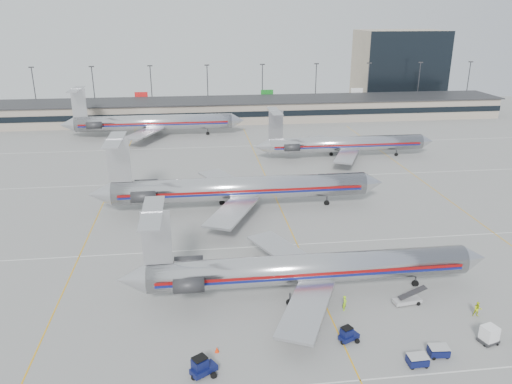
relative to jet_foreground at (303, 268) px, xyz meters
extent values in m
plane|color=gray|center=(2.10, 2.95, -3.30)|extent=(260.00, 260.00, 0.00)
cube|color=silver|center=(2.10, 12.95, -3.29)|extent=(160.00, 0.15, 0.02)
cube|color=gray|center=(2.10, 100.95, -0.30)|extent=(160.00, 16.00, 6.00)
cube|color=black|center=(2.10, 92.85, -0.10)|extent=(160.00, 0.20, 1.60)
cube|color=#2D2D30|center=(2.10, 100.95, 2.80)|extent=(162.00, 17.00, 0.30)
cylinder|color=#38383D|center=(-60.90, 114.95, 4.20)|extent=(0.30, 0.30, 15.00)
cube|color=#2D2D30|center=(-60.90, 114.95, 11.80)|extent=(1.60, 0.40, 0.35)
cylinder|color=#38383D|center=(-42.90, 114.95, 4.20)|extent=(0.30, 0.30, 15.00)
cube|color=#2D2D30|center=(-42.90, 114.95, 11.80)|extent=(1.60, 0.40, 0.35)
cylinder|color=#38383D|center=(-24.90, 114.95, 4.20)|extent=(0.30, 0.30, 15.00)
cube|color=#2D2D30|center=(-24.90, 114.95, 11.80)|extent=(1.60, 0.40, 0.35)
cylinder|color=#38383D|center=(-6.90, 114.95, 4.20)|extent=(0.30, 0.30, 15.00)
cube|color=#2D2D30|center=(-6.90, 114.95, 11.80)|extent=(1.60, 0.40, 0.35)
cylinder|color=#38383D|center=(11.10, 114.95, 4.20)|extent=(0.30, 0.30, 15.00)
cube|color=#2D2D30|center=(11.10, 114.95, 11.80)|extent=(1.60, 0.40, 0.35)
cylinder|color=#38383D|center=(29.10, 114.95, 4.20)|extent=(0.30, 0.30, 15.00)
cube|color=#2D2D30|center=(29.10, 114.95, 11.80)|extent=(1.60, 0.40, 0.35)
cylinder|color=#38383D|center=(47.10, 114.95, 4.20)|extent=(0.30, 0.30, 15.00)
cube|color=#2D2D30|center=(47.10, 114.95, 11.80)|extent=(1.60, 0.40, 0.35)
cylinder|color=#38383D|center=(65.10, 114.95, 4.20)|extent=(0.30, 0.30, 15.00)
cube|color=#2D2D30|center=(65.10, 114.95, 11.80)|extent=(1.60, 0.40, 0.35)
cylinder|color=#38383D|center=(83.10, 114.95, 4.20)|extent=(0.30, 0.30, 15.00)
cube|color=#2D2D30|center=(83.10, 114.95, 11.80)|extent=(1.60, 0.40, 0.35)
cube|color=tan|center=(64.10, 130.95, 9.20)|extent=(30.00, 20.00, 25.00)
cylinder|color=silver|center=(0.92, 0.00, -0.05)|extent=(37.14, 3.44, 3.44)
cone|color=silver|center=(20.97, 0.00, -0.05)|extent=(2.97, 3.44, 3.44)
cone|color=silver|center=(-19.32, 0.00, -0.05)|extent=(3.34, 3.44, 3.44)
cube|color=maroon|center=(0.92, -1.72, 0.09)|extent=(35.28, 0.05, 0.32)
cube|color=navy|center=(0.92, -1.72, -0.28)|extent=(35.28, 0.05, 0.26)
cube|color=silver|center=(-0.94, 6.50, -0.98)|extent=(8.63, 12.59, 0.30)
cube|color=silver|center=(-0.94, -6.50, -0.98)|extent=(8.63, 12.59, 0.30)
cube|color=silver|center=(-16.26, 0.00, 4.82)|extent=(3.16, 0.23, 6.31)
cube|color=silver|center=(-16.54, 0.00, 7.79)|extent=(2.23, 9.75, 0.17)
cylinder|color=#2D2D30|center=(-13.01, 2.65, 0.23)|extent=(3.34, 1.58, 1.58)
cylinder|color=#2D2D30|center=(-13.01, -2.64, 0.23)|extent=(3.34, 1.58, 1.58)
cylinder|color=#2D2D30|center=(13.91, 0.00, -2.53)|extent=(0.19, 0.19, 1.53)
cylinder|color=#2D2D30|center=(-1.87, -2.22, -2.53)|extent=(0.19, 0.19, 1.53)
cylinder|color=#2D2D30|center=(-1.87, 2.23, -2.53)|extent=(0.19, 0.19, 1.53)
cylinder|color=black|center=(13.91, 0.00, -2.98)|extent=(0.84, 0.28, 0.84)
cylinder|color=silver|center=(-4.41, 27.51, 0.36)|extent=(41.79, 3.87, 3.87)
cone|color=silver|center=(18.16, 27.51, 0.36)|extent=(3.34, 3.87, 3.87)
cone|color=silver|center=(-27.18, 27.51, 0.36)|extent=(3.76, 3.87, 3.87)
cube|color=maroon|center=(-4.41, 25.56, 0.51)|extent=(39.70, 0.05, 0.37)
cube|color=navy|center=(-4.41, 25.56, 0.10)|extent=(39.70, 0.05, 0.29)
cube|color=silver|center=(-6.50, 34.82, -0.69)|extent=(9.72, 14.16, 0.33)
cube|color=silver|center=(-6.50, 20.19, -0.69)|extent=(9.72, 14.16, 0.33)
cube|color=silver|center=(-23.74, 27.51, 5.84)|extent=(3.55, 0.26, 7.10)
cube|color=silver|center=(-24.05, 27.51, 9.19)|extent=(2.51, 10.97, 0.19)
cylinder|color=#2D2D30|center=(-20.08, 30.48, 0.67)|extent=(3.76, 1.78, 1.78)
cylinder|color=#2D2D30|center=(-20.08, 24.53, 0.67)|extent=(3.76, 1.78, 1.78)
cylinder|color=#2D2D30|center=(10.22, 27.51, -2.44)|extent=(0.21, 0.21, 1.72)
cylinder|color=#2D2D30|center=(-7.54, 25.00, -2.44)|extent=(0.21, 0.21, 1.72)
cylinder|color=#2D2D30|center=(-7.54, 30.01, -2.44)|extent=(0.21, 0.21, 1.72)
cylinder|color=black|center=(10.22, 27.51, -2.93)|extent=(0.94, 0.31, 0.94)
cylinder|color=silver|center=(22.03, 55.64, -0.08)|extent=(35.01, 3.41, 3.41)
cone|color=silver|center=(41.01, 55.64, -0.08)|extent=(2.95, 3.41, 3.41)
cone|color=silver|center=(2.86, 55.64, -0.08)|extent=(3.32, 3.41, 3.41)
cube|color=maroon|center=(22.03, 53.93, 0.06)|extent=(33.26, 0.05, 0.32)
cube|color=navy|center=(22.03, 53.93, -0.31)|extent=(33.26, 0.05, 0.26)
cube|color=silver|center=(20.18, 62.09, -1.00)|extent=(8.57, 12.49, 0.29)
cube|color=silver|center=(20.18, 49.19, -1.00)|extent=(8.57, 12.49, 0.29)
cube|color=silver|center=(5.90, 55.64, 4.76)|extent=(3.13, 0.23, 6.27)
cube|color=silver|center=(5.63, 55.64, 7.71)|extent=(2.21, 9.67, 0.17)
cylinder|color=#2D2D30|center=(9.13, 58.27, 0.20)|extent=(3.32, 1.57, 1.57)
cylinder|color=#2D2D30|center=(9.13, 53.02, 0.20)|extent=(3.32, 1.57, 1.57)
cylinder|color=#2D2D30|center=(34.00, 55.64, -2.54)|extent=(0.18, 0.18, 1.52)
cylinder|color=#2D2D30|center=(19.26, 53.43, -2.54)|extent=(0.18, 0.18, 1.52)
cylinder|color=#2D2D30|center=(19.26, 57.85, -2.54)|extent=(0.18, 0.18, 1.52)
cylinder|color=black|center=(34.00, 55.64, -2.98)|extent=(0.83, 0.28, 0.83)
cylinder|color=silver|center=(-22.07, 82.00, 0.43)|extent=(40.51, 3.94, 3.94)
cone|color=silver|center=(-0.11, 82.00, 0.43)|extent=(3.41, 3.94, 3.94)
cone|color=silver|center=(-44.25, 82.00, 0.43)|extent=(3.84, 3.94, 3.94)
cube|color=maroon|center=(-22.07, 80.02, 0.59)|extent=(38.49, 0.05, 0.37)
cube|color=navy|center=(-22.07, 80.02, 0.16)|extent=(38.49, 0.05, 0.30)
cube|color=silver|center=(-24.21, 89.46, -0.63)|extent=(9.92, 14.45, 0.34)
cube|color=silver|center=(-24.21, 74.54, -0.63)|extent=(9.92, 14.45, 0.34)
cube|color=silver|center=(-40.73, 82.00, 6.03)|extent=(3.62, 0.27, 7.25)
cube|color=silver|center=(-41.05, 82.00, 9.44)|extent=(2.56, 11.19, 0.19)
cylinder|color=#2D2D30|center=(-37.00, 85.04, 0.75)|extent=(3.84, 1.81, 1.81)
cylinder|color=#2D2D30|center=(-37.00, 78.96, 0.75)|extent=(3.84, 1.81, 1.81)
cylinder|color=#2D2D30|center=(-8.21, 82.00, -2.42)|extent=(0.21, 0.21, 1.76)
cylinder|color=#2D2D30|center=(-25.27, 79.44, -2.42)|extent=(0.21, 0.21, 1.76)
cylinder|color=#2D2D30|center=(-25.27, 84.56, -2.42)|extent=(0.21, 0.21, 1.76)
cylinder|color=black|center=(-8.21, 82.00, -2.93)|extent=(0.96, 0.32, 0.96)
cube|color=#0B113E|center=(-11.78, -12.60, -2.70)|extent=(2.65, 2.27, 0.54)
cube|color=#0B113E|center=(-12.10, -12.60, -2.05)|extent=(1.68, 1.61, 0.98)
cube|color=black|center=(-12.10, -12.60, -1.40)|extent=(1.60, 1.53, 0.09)
cylinder|color=black|center=(-10.91, -12.06, -3.00)|extent=(0.61, 0.20, 0.61)
cylinder|color=black|center=(-10.91, -13.14, -3.00)|extent=(0.61, 0.20, 0.61)
cylinder|color=black|center=(-12.64, -12.06, -3.00)|extent=(0.61, 0.20, 0.61)
cylinder|color=black|center=(-12.64, -13.14, -3.00)|extent=(0.61, 0.20, 0.61)
cube|color=#0B113E|center=(2.78, -9.43, -2.80)|extent=(2.25, 1.76, 0.46)
cube|color=#0B113E|center=(2.50, -9.43, -2.25)|extent=(1.38, 1.29, 0.82)
cube|color=black|center=(2.50, -9.43, -1.70)|extent=(1.32, 1.23, 0.07)
cylinder|color=black|center=(3.51, -8.97, -3.04)|extent=(0.51, 0.16, 0.51)
cylinder|color=black|center=(3.51, -9.88, -3.04)|extent=(0.51, 0.16, 0.51)
cylinder|color=black|center=(2.05, -8.97, -3.04)|extent=(0.51, 0.16, 0.51)
cylinder|color=black|center=(2.05, -9.88, -3.04)|extent=(0.51, 0.16, 0.51)
cube|color=#0B113E|center=(8.03, -13.74, -2.76)|extent=(1.88, 1.31, 0.68)
cube|color=#A0A0A0|center=(8.03, -13.74, -2.28)|extent=(1.88, 1.31, 0.06)
cylinder|color=black|center=(8.71, -13.20, -3.12)|extent=(0.35, 0.14, 0.35)
cylinder|color=black|center=(8.71, -14.27, -3.12)|extent=(0.35, 0.14, 0.35)
cylinder|color=black|center=(7.35, -13.20, -3.12)|extent=(0.35, 0.14, 0.35)
cylinder|color=black|center=(7.35, -14.27, -3.12)|extent=(0.35, 0.14, 0.35)
cube|color=#0B113E|center=(10.60, -12.71, -2.76)|extent=(1.95, 1.41, 0.68)
cube|color=#A0A0A0|center=(10.60, -12.71, -2.27)|extent=(1.95, 1.41, 0.06)
cylinder|color=black|center=(11.28, -12.17, -3.12)|extent=(0.35, 0.14, 0.35)
cylinder|color=black|center=(11.28, -13.25, -3.12)|extent=(0.35, 0.14, 0.35)
cylinder|color=black|center=(9.92, -12.17, -3.12)|extent=(0.35, 0.14, 0.35)
cylinder|color=black|center=(9.92, -13.25, -3.12)|extent=(0.35, 0.14, 0.35)
cube|color=#2D2D30|center=(16.52, -11.37, -3.06)|extent=(2.07, 1.88, 0.29)
cube|color=white|center=(16.52, -11.37, -2.20)|extent=(1.77, 1.70, 1.44)
cylinder|color=black|center=(17.19, -10.79, -3.18)|extent=(0.23, 0.12, 0.23)
cylinder|color=black|center=(17.19, -11.95, -3.18)|extent=(0.23, 0.12, 0.23)
cylinder|color=black|center=(15.85, -10.79, -3.18)|extent=(0.23, 0.12, 0.23)
cylinder|color=black|center=(15.85, -11.95, -3.18)|extent=(0.23, 0.12, 0.23)
cube|color=#A0A0A0|center=(11.34, -3.65, -2.90)|extent=(3.29, 1.54, 0.44)
cube|color=#2D2D30|center=(11.87, -3.65, -1.89)|extent=(3.29, 1.19, 1.14)
cylinder|color=black|center=(12.48, -3.17, -3.08)|extent=(0.44, 0.14, 0.44)
cylinder|color=black|center=(12.48, -4.14, -3.08)|extent=(0.44, 0.14, 0.44)
cylinder|color=black|center=(10.19, -3.17, -3.08)|extent=(0.44, 0.14, 0.44)
cylinder|color=black|center=(10.19, -4.14, -3.08)|extent=(0.44, 0.14, 0.44)
imported|color=#98DD14|center=(3.94, -3.98, -2.41)|extent=(0.71, 0.78, 1.78)
imported|color=#B9CE13|center=(17.83, -6.95, -2.43)|extent=(1.00, 0.87, 1.75)
cone|color=#FE3208|center=(-10.44, -9.49, -3.00)|extent=(0.43, 0.43, 0.59)
camera|label=1|loc=(-11.68, -49.89, 27.78)|focal=35.00mm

